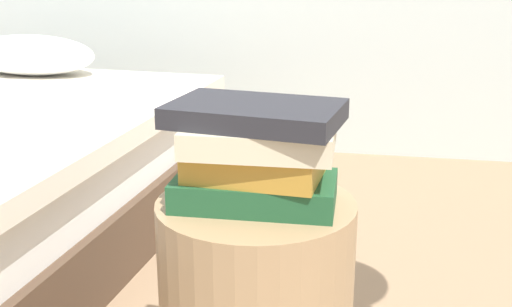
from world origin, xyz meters
name	(u,v)px	position (x,y,z in m)	size (l,w,h in m)	color
book_forest	(254,191)	(0.00, -0.01, 0.53)	(0.28, 0.16, 0.05)	#1E512D
book_ochre	(253,162)	(0.00, 0.00, 0.58)	(0.23, 0.17, 0.05)	#B7842D
book_cream	(261,137)	(0.01, -0.01, 0.63)	(0.26, 0.19, 0.05)	beige
book_charcoal	(253,113)	(0.00, -0.01, 0.67)	(0.29, 0.18, 0.04)	#28282D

